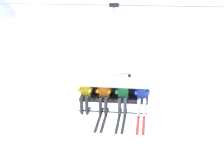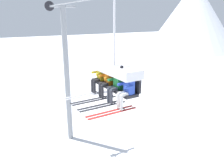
{
  "view_description": "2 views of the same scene",
  "coord_description": "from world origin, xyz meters",
  "px_view_note": "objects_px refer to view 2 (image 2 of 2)",
  "views": [
    {
      "loc": [
        1.48,
        -11.01,
        10.42
      ],
      "look_at": [
        0.34,
        -0.99,
        6.5
      ],
      "focal_mm": 55.0,
      "sensor_mm": 36.0,
      "label": 1
    },
    {
      "loc": [
        6.61,
        -4.66,
        8.27
      ],
      "look_at": [
        0.42,
        -0.91,
        6.07
      ],
      "focal_mm": 35.0,
      "sensor_mm": 36.0,
      "label": 2
    }
  ],
  "objects_px": {
    "chairlift_chair": "(116,73)",
    "skier_yellow": "(98,76)",
    "skier_green": "(115,84)",
    "lift_tower_near": "(67,73)",
    "skier_orange": "(106,80)",
    "skier_blue": "(126,89)"
  },
  "relations": [
    {
      "from": "lift_tower_near",
      "to": "skier_yellow",
      "type": "xyz_separation_m",
      "value": [
        6.29,
        -0.93,
        1.35
      ]
    },
    {
      "from": "skier_green",
      "to": "chairlift_chair",
      "type": "bearing_deg",
      "value": 145.49
    },
    {
      "from": "lift_tower_near",
      "to": "skier_green",
      "type": "relative_size",
      "value": 5.42
    },
    {
      "from": "skier_blue",
      "to": "skier_yellow",
      "type": "bearing_deg",
      "value": 180.0
    },
    {
      "from": "skier_green",
      "to": "lift_tower_near",
      "type": "bearing_deg",
      "value": 173.0
    },
    {
      "from": "skier_yellow",
      "to": "skier_green",
      "type": "height_order",
      "value": "skier_green"
    },
    {
      "from": "lift_tower_near",
      "to": "skier_green",
      "type": "xyz_separation_m",
      "value": [
        7.53,
        -0.92,
        1.37
      ]
    },
    {
      "from": "chairlift_chair",
      "to": "lift_tower_near",
      "type": "bearing_deg",
      "value": 174.37
    },
    {
      "from": "chairlift_chair",
      "to": "skier_yellow",
      "type": "height_order",
      "value": "chairlift_chair"
    },
    {
      "from": "skier_orange",
      "to": "skier_green",
      "type": "height_order",
      "value": "skier_green"
    },
    {
      "from": "skier_yellow",
      "to": "skier_orange",
      "type": "bearing_deg",
      "value": 0.0
    },
    {
      "from": "skier_orange",
      "to": "skier_green",
      "type": "relative_size",
      "value": 1.0
    },
    {
      "from": "skier_orange",
      "to": "skier_blue",
      "type": "bearing_deg",
      "value": 0.0
    },
    {
      "from": "skier_green",
      "to": "skier_blue",
      "type": "height_order",
      "value": "skier_green"
    },
    {
      "from": "skier_yellow",
      "to": "skier_blue",
      "type": "distance_m",
      "value": 1.85
    },
    {
      "from": "lift_tower_near",
      "to": "skier_green",
      "type": "bearing_deg",
      "value": -7.0
    },
    {
      "from": "chairlift_chair",
      "to": "skier_blue",
      "type": "xyz_separation_m",
      "value": [
        0.92,
        -0.22,
        -0.31
      ]
    },
    {
      "from": "lift_tower_near",
      "to": "chairlift_chair",
      "type": "distance_m",
      "value": 7.44
    },
    {
      "from": "chairlift_chair",
      "to": "skier_green",
      "type": "height_order",
      "value": "chairlift_chair"
    },
    {
      "from": "chairlift_chair",
      "to": "skier_yellow",
      "type": "bearing_deg",
      "value": -166.55
    },
    {
      "from": "lift_tower_near",
      "to": "chairlift_chair",
      "type": "height_order",
      "value": "lift_tower_near"
    },
    {
      "from": "chairlift_chair",
      "to": "skier_green",
      "type": "relative_size",
      "value": 2.02
    }
  ]
}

